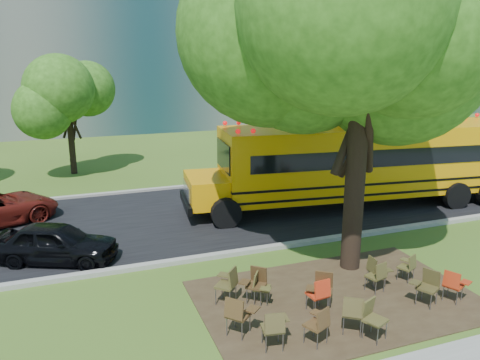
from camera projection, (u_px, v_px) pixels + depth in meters
name	position (u px, v px, depth m)	size (l,w,h in m)	color
ground	(293.00, 297.00, 12.02)	(160.00, 160.00, 0.00)	#3D5B1C
dirt_patch	(337.00, 299.00, 11.89)	(7.00, 4.50, 0.03)	#382819
asphalt_road	(214.00, 214.00, 18.37)	(80.00, 8.00, 0.04)	black
kerb_near	(251.00, 250.00, 14.73)	(80.00, 0.25, 0.14)	gray
kerb_far	(188.00, 186.00, 22.08)	(80.00, 0.25, 0.14)	gray
bg_tree_2	(67.00, 93.00, 23.82)	(4.80, 4.80, 6.62)	black
bg_tree_3	(313.00, 75.00, 26.13)	(5.60, 5.60, 7.84)	black
bg_tree_4	(438.00, 86.00, 28.06)	(5.00, 5.00, 6.85)	black
main_tree	(364.00, 48.00, 12.14)	(7.20, 7.20, 9.81)	black
school_bus	(367.00, 160.00, 19.09)	(13.83, 4.47, 3.32)	orange
chair_0	(275.00, 326.00, 9.69)	(0.67, 0.54, 0.92)	#4D4221
chair_1	(238.00, 312.00, 10.14)	(0.83, 0.66, 0.97)	#4B331B
chair_2	(319.00, 322.00, 9.86)	(0.60, 0.70, 0.89)	#50361C
chair_3	(322.00, 287.00, 11.33)	(0.79, 0.63, 0.93)	#4B341B
chair_4	(354.00, 310.00, 10.24)	(0.80, 0.63, 0.95)	#4B4120
chair_5	(373.00, 316.00, 10.05)	(0.62, 0.72, 0.92)	brown
chair_6	(427.00, 284.00, 11.49)	(0.74, 0.62, 0.92)	#453D1E
chair_7	(454.00, 283.00, 11.59)	(0.69, 0.59, 0.87)	#B32F13
chair_8	(228.00, 282.00, 11.53)	(0.66, 0.83, 0.97)	#4C4421
chair_9	(256.00, 281.00, 11.63)	(0.79, 0.62, 0.92)	#463019
chair_10	(260.00, 285.00, 11.55)	(0.55, 0.70, 0.82)	brown
chair_11	(320.00, 292.00, 11.09)	(0.61, 0.60, 0.93)	red
chair_12	(376.00, 269.00, 12.41)	(0.50, 0.58, 0.85)	#423C1C
chair_13	(408.00, 265.00, 12.72)	(0.54, 0.63, 0.80)	brown
chair_14	(378.00, 274.00, 12.09)	(0.59, 0.64, 0.87)	#4E4722
black_car	(56.00, 243.00, 13.92)	(1.44, 3.59, 1.22)	black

